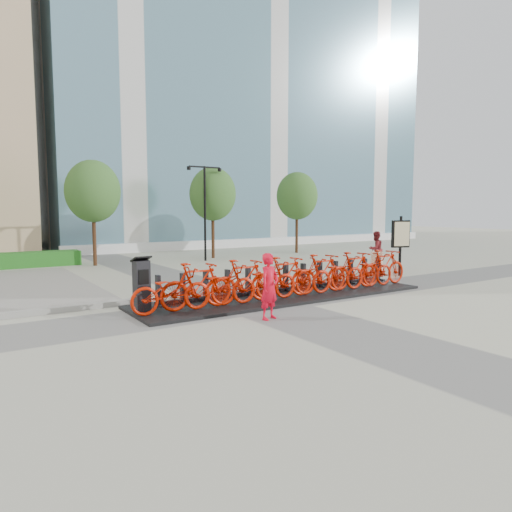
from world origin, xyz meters
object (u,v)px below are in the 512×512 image
kiosk (142,285)px  pedestrian (376,249)px  worker_red (269,286)px  construction_barrel (377,263)px  bike_0 (171,291)px  map_sign (401,237)px

kiosk → pedestrian: pedestrian is taller
worker_red → construction_barrel: size_ratio=1.73×
kiosk → construction_barrel: 10.98m
construction_barrel → bike_0: bearing=-167.0°
bike_0 → pedestrian: size_ratio=1.26×
kiosk → bike_0: bearing=-40.9°
worker_red → map_sign: 9.39m
pedestrian → map_sign: map_sign is taller
bike_0 → kiosk: size_ratio=1.47×
kiosk → construction_barrel: bearing=6.2°
worker_red → map_sign: size_ratio=0.67×
worker_red → construction_barrel: 9.29m
kiosk → map_sign: 11.32m
kiosk → pedestrian: 13.41m
bike_0 → pedestrian: pedestrian is taller
bike_0 → pedestrian: (12.25, 4.27, 0.20)m
pedestrian → worker_red: bearing=30.0°
pedestrian → map_sign: size_ratio=0.69×
kiosk → map_sign: map_sign is taller
worker_red → pedestrian: 11.99m
kiosk → construction_barrel: size_ratio=1.54×
worker_red → bike_0: bearing=119.0°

